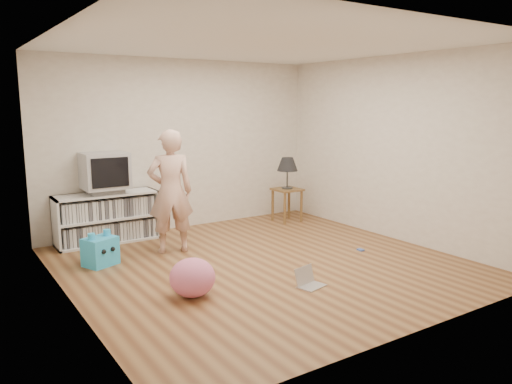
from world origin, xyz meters
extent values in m
plane|color=brown|center=(0.00, 0.00, 0.00)|extent=(4.50, 4.50, 0.00)
cube|color=beige|center=(0.00, 2.25, 1.30)|extent=(4.50, 0.02, 2.60)
cube|color=beige|center=(0.00, -2.25, 1.30)|extent=(4.50, 0.02, 2.60)
cube|color=beige|center=(-2.25, 0.00, 1.30)|extent=(0.02, 4.50, 2.60)
cube|color=beige|center=(2.25, 0.00, 1.30)|extent=(0.02, 4.50, 2.60)
cube|color=white|center=(0.00, 0.00, 2.60)|extent=(4.50, 4.50, 0.01)
cube|color=white|center=(-1.29, 2.23, 0.35)|extent=(1.40, 0.03, 0.70)
cube|color=white|center=(-1.97, 2.02, 0.35)|extent=(0.03, 0.45, 0.70)
cube|color=white|center=(-0.60, 2.02, 0.35)|extent=(0.03, 0.45, 0.70)
cube|color=white|center=(-1.29, 2.02, 0.01)|extent=(1.40, 0.45, 0.03)
cube|color=white|center=(-1.29, 2.02, 0.35)|extent=(1.34, 0.45, 0.03)
cube|color=white|center=(-1.29, 2.02, 0.68)|extent=(1.40, 0.45, 0.03)
cube|color=silver|center=(-1.29, 2.02, 0.35)|extent=(1.26, 0.36, 0.64)
cube|color=gray|center=(-1.29, 2.02, 0.73)|extent=(0.45, 0.35, 0.07)
cube|color=#AAAAAF|center=(-1.29, 2.02, 1.02)|extent=(0.60, 0.52, 0.50)
cube|color=black|center=(-1.29, 1.75, 1.02)|extent=(0.50, 0.01, 0.40)
cylinder|color=brown|center=(1.42, 1.48, 0.26)|extent=(0.04, 0.04, 0.52)
cylinder|color=brown|center=(1.76, 1.48, 0.26)|extent=(0.04, 0.04, 0.52)
cylinder|color=brown|center=(1.42, 1.82, 0.26)|extent=(0.04, 0.04, 0.52)
cylinder|color=brown|center=(1.76, 1.82, 0.26)|extent=(0.04, 0.04, 0.52)
cube|color=brown|center=(1.59, 1.65, 0.54)|extent=(0.42, 0.42, 0.03)
cylinder|color=#333333|center=(1.59, 1.65, 0.56)|extent=(0.18, 0.18, 0.02)
cylinder|color=#333333|center=(1.59, 1.65, 0.74)|extent=(0.02, 0.02, 0.32)
imported|color=#DCAB96|center=(-0.72, 1.08, 0.81)|extent=(0.66, 0.52, 1.61)
cube|color=silver|center=(-0.01, -0.93, 0.01)|extent=(0.33, 0.26, 0.01)
cube|color=silver|center=(-0.03, -0.83, 0.10)|extent=(0.29, 0.13, 0.19)
cube|color=black|center=(-0.03, -0.83, 0.10)|extent=(0.26, 0.10, 0.15)
cube|color=#435FB3|center=(1.40, -0.25, 0.01)|extent=(0.07, 0.09, 0.02)
cube|color=#29B2FF|center=(-1.68, 1.04, 0.17)|extent=(0.45, 0.41, 0.34)
cylinder|color=#29B2FF|center=(-1.78, 0.99, 0.38)|extent=(0.09, 0.09, 0.08)
cylinder|color=#29B2FF|center=(-1.57, 1.08, 0.38)|extent=(0.09, 0.09, 0.08)
sphere|color=black|center=(-1.68, 0.88, 0.21)|extent=(0.06, 0.06, 0.06)
sphere|color=black|center=(-1.56, 0.93, 0.21)|extent=(0.06, 0.06, 0.06)
ellipsoid|color=#DA6895|center=(-1.18, -0.47, 0.20)|extent=(0.47, 0.47, 0.40)
camera|label=1|loc=(-3.28, -4.84, 1.93)|focal=35.00mm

